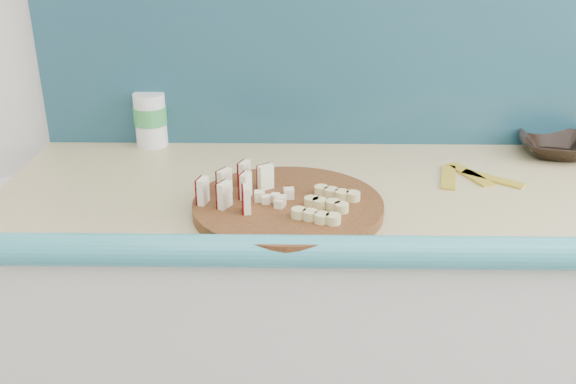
# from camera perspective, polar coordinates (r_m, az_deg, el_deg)

# --- Properties ---
(kitchen_counter) EXTENTS (2.20, 0.63, 0.91)m
(kitchen_counter) POSITION_cam_1_polar(r_m,az_deg,el_deg) (1.70, 16.65, -13.73)
(kitchen_counter) COLOR silver
(kitchen_counter) RESTS_ON ground
(backsplash) EXTENTS (2.20, 0.02, 0.50)m
(backsplash) POSITION_cam_1_polar(r_m,az_deg,el_deg) (1.68, 16.99, 12.28)
(backsplash) COLOR teal
(backsplash) RESTS_ON kitchen_counter
(cutting_board) EXTENTS (0.50, 0.50, 0.02)m
(cutting_board) POSITION_cam_1_polar(r_m,az_deg,el_deg) (1.28, 0.00, -1.31)
(cutting_board) COLOR #411D0E
(cutting_board) RESTS_ON kitchen_counter
(apple_wedges) EXTENTS (0.15, 0.17, 0.05)m
(apple_wedges) POSITION_cam_1_polar(r_m,az_deg,el_deg) (1.28, -4.64, 0.55)
(apple_wedges) COLOR #F6EFC4
(apple_wedges) RESTS_ON cutting_board
(apple_chunks) EXTENTS (0.06, 0.06, 0.02)m
(apple_chunks) POSITION_cam_1_polar(r_m,az_deg,el_deg) (1.28, -0.98, -0.26)
(apple_chunks) COLOR beige
(apple_chunks) RESTS_ON cutting_board
(banana_slices) EXTENTS (0.14, 0.16, 0.02)m
(banana_slices) POSITION_cam_1_polar(r_m,az_deg,el_deg) (1.24, 3.44, -1.10)
(banana_slices) COLOR #D1C57F
(banana_slices) RESTS_ON cutting_board
(brown_bowl) EXTENTS (0.21, 0.21, 0.05)m
(brown_bowl) POSITION_cam_1_polar(r_m,az_deg,el_deg) (1.71, 22.73, 3.76)
(brown_bowl) COLOR black
(brown_bowl) RESTS_ON kitchen_counter
(canister) EXTENTS (0.08, 0.08, 0.14)m
(canister) POSITION_cam_1_polar(r_m,az_deg,el_deg) (1.67, -12.13, 6.40)
(canister) COLOR white
(canister) RESTS_ON kitchen_counter
(banana_peel) EXTENTS (0.19, 0.16, 0.01)m
(banana_peel) POSITION_cam_1_polar(r_m,az_deg,el_deg) (1.50, 15.90, 1.30)
(banana_peel) COLOR gold
(banana_peel) RESTS_ON kitchen_counter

